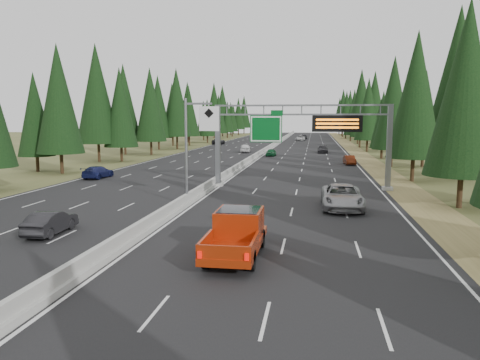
{
  "coord_description": "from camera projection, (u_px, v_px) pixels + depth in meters",
  "views": [
    {
      "loc": [
        9.46,
        -8.96,
        6.6
      ],
      "look_at": [
        4.88,
        20.0,
        2.73
      ],
      "focal_mm": 35.0,
      "sensor_mm": 36.0,
      "label": 1
    }
  ],
  "objects": [
    {
      "name": "car_onc_blue",
      "position": [
        98.0,
        172.0,
        51.36
      ],
      "size": [
        2.13,
        4.72,
        1.34
      ],
      "primitive_type": "imported",
      "rotation": [
        0.0,
        0.0,
        3.09
      ],
      "color": "#161C4F",
      "rests_on": "road"
    },
    {
      "name": "car_ahead_dkred",
      "position": [
        350.0,
        160.0,
        66.38
      ],
      "size": [
        1.69,
        4.05,
        1.3
      ],
      "primitive_type": "imported",
      "rotation": [
        0.0,
        0.0,
        0.08
      ],
      "color": "#571E0C",
      "rests_on": "road"
    },
    {
      "name": "hov_sign_pole",
      "position": [
        194.0,
        144.0,
        34.85
      ],
      "size": [
        2.8,
        0.5,
        8.0
      ],
      "color": "slate",
      "rests_on": "road"
    },
    {
      "name": "car_ahead_far",
      "position": [
        304.0,
        137.0,
        148.51
      ],
      "size": [
        2.05,
        4.62,
        1.54
      ],
      "primitive_type": "imported",
      "rotation": [
        0.0,
        0.0,
        0.05
      ],
      "color": "black",
      "rests_on": "road"
    },
    {
      "name": "median_barrier",
      "position": [
        264.0,
        151.0,
        89.39
      ],
      "size": [
        0.7,
        260.0,
        0.85
      ],
      "color": "#9A9A94",
      "rests_on": "road"
    },
    {
      "name": "red_pickup",
      "position": [
        238.0,
        230.0,
        22.6
      ],
      "size": [
        2.3,
        6.44,
        2.1
      ],
      "color": "black",
      "rests_on": "road"
    },
    {
      "name": "car_ahead_green",
      "position": [
        271.0,
        152.0,
        81.35
      ],
      "size": [
        1.69,
        3.85,
        1.29
      ],
      "primitive_type": "imported",
      "rotation": [
        0.0,
        0.0,
        -0.04
      ],
      "color": "#114B26",
      "rests_on": "road"
    },
    {
      "name": "road",
      "position": [
        264.0,
        153.0,
        89.44
      ],
      "size": [
        32.0,
        260.0,
        0.08
      ],
      "primitive_type": "cube",
      "color": "black",
      "rests_on": "ground"
    },
    {
      "name": "car_onc_near",
      "position": [
        51.0,
        222.0,
        26.51
      ],
      "size": [
        1.55,
        4.1,
        1.34
      ],
      "primitive_type": "imported",
      "rotation": [
        0.0,
        0.0,
        3.18
      ],
      "color": "black",
      "rests_on": "road"
    },
    {
      "name": "car_ahead_white",
      "position": [
        300.0,
        138.0,
        137.03
      ],
      "size": [
        2.92,
        5.54,
        1.48
      ],
      "primitive_type": "imported",
      "rotation": [
        0.0,
        0.0,
        -0.09
      ],
      "color": "#B6B6B6",
      "rests_on": "road"
    },
    {
      "name": "shoulder_right",
      "position": [
        359.0,
        154.0,
        86.68
      ],
      "size": [
        3.6,
        260.0,
        0.06
      ],
      "primitive_type": "cube",
      "color": "olive",
      "rests_on": "ground"
    },
    {
      "name": "silver_minivan",
      "position": [
        342.0,
        197.0,
        33.99
      ],
      "size": [
        2.96,
        6.33,
        1.75
      ],
      "primitive_type": "imported",
      "rotation": [
        0.0,
        0.0,
        0.01
      ],
      "color": "#98989C",
      "rests_on": "road"
    },
    {
      "name": "sign_gantry",
      "position": [
        308.0,
        133.0,
        43.19
      ],
      "size": [
        16.75,
        0.98,
        7.8
      ],
      "color": "slate",
      "rests_on": "road"
    },
    {
      "name": "car_ahead_dkgrey",
      "position": [
        323.0,
        149.0,
        88.84
      ],
      "size": [
        1.97,
        4.78,
        1.38
      ],
      "primitive_type": "imported",
      "rotation": [
        0.0,
        0.0,
        -0.01
      ],
      "color": "#232326",
      "rests_on": "road"
    },
    {
      "name": "car_onc_white",
      "position": [
        245.0,
        148.0,
        90.28
      ],
      "size": [
        2.34,
        4.93,
        1.63
      ],
      "primitive_type": "imported",
      "rotation": [
        0.0,
        0.0,
        3.23
      ],
      "color": "silver",
      "rests_on": "road"
    },
    {
      "name": "shoulder_left",
      "position": [
        174.0,
        152.0,
        92.2
      ],
      "size": [
        3.6,
        260.0,
        0.06
      ],
      "primitive_type": "cube",
      "color": "#485126",
      "rests_on": "ground"
    },
    {
      "name": "tree_row_right",
      "position": [
        386.0,
        103.0,
        85.08
      ],
      "size": [
        11.95,
        240.73,
        18.91
      ],
      "color": "black",
      "rests_on": "ground"
    },
    {
      "name": "car_onc_far",
      "position": [
        218.0,
        141.0,
        118.45
      ],
      "size": [
        2.62,
        5.5,
        1.52
      ],
      "primitive_type": "imported",
      "rotation": [
        0.0,
        0.0,
        3.12
      ],
      "color": "black",
      "rests_on": "road"
    },
    {
      "name": "tree_row_left",
      "position": [
        141.0,
        105.0,
        86.4
      ],
      "size": [
        11.75,
        240.05,
        18.74
      ],
      "color": "black",
      "rests_on": "ground"
    }
  ]
}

